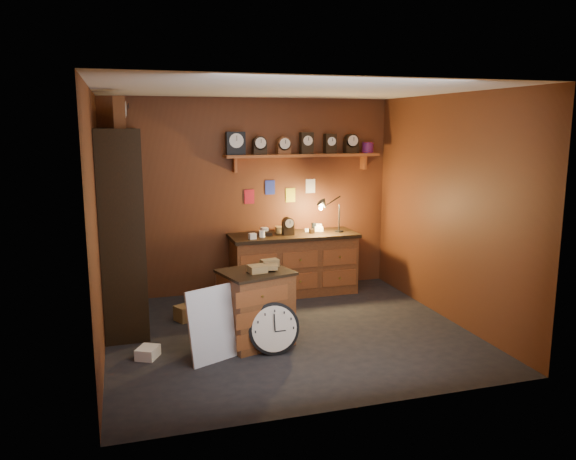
# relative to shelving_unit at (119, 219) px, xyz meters

# --- Properties ---
(floor) EXTENTS (4.00, 4.00, 0.00)m
(floor) POSITION_rel_shelving_unit_xyz_m (1.79, -0.98, -1.25)
(floor) COLOR black
(floor) RESTS_ON ground
(room_shell) EXTENTS (4.02, 3.62, 2.71)m
(room_shell) POSITION_rel_shelving_unit_xyz_m (1.84, -0.87, 0.47)
(room_shell) COLOR #5E2E16
(room_shell) RESTS_ON ground
(shelving_unit) EXTENTS (0.47, 1.60, 2.58)m
(shelving_unit) POSITION_rel_shelving_unit_xyz_m (0.00, 0.00, 0.00)
(shelving_unit) COLOR black
(shelving_unit) RESTS_ON ground
(workbench) EXTENTS (1.77, 0.66, 1.36)m
(workbench) POSITION_rel_shelving_unit_xyz_m (2.31, 0.49, -0.78)
(workbench) COLOR brown
(workbench) RESTS_ON ground
(low_cabinet) EXTENTS (0.84, 0.77, 0.90)m
(low_cabinet) POSITION_rel_shelving_unit_xyz_m (1.37, -1.16, -0.82)
(low_cabinet) COLOR brown
(low_cabinet) RESTS_ON ground
(big_round_clock) EXTENTS (0.54, 0.17, 0.54)m
(big_round_clock) POSITION_rel_shelving_unit_xyz_m (1.48, -1.47, -0.99)
(big_round_clock) COLOR black
(big_round_clock) RESTS_ON ground
(white_panel) EXTENTS (0.59, 0.38, 0.76)m
(white_panel) POSITION_rel_shelving_unit_xyz_m (0.86, -1.45, -1.25)
(white_panel) COLOR silver
(white_panel) RESTS_ON ground
(mini_fridge) EXTENTS (0.44, 0.45, 0.45)m
(mini_fridge) POSITION_rel_shelving_unit_xyz_m (1.36, -0.09, -1.03)
(mini_fridge) COLOR silver
(mini_fridge) RESTS_ON ground
(floor_box_a) EXTENTS (0.35, 0.33, 0.17)m
(floor_box_a) POSITION_rel_shelving_unit_xyz_m (1.21, -1.15, -1.17)
(floor_box_a) COLOR olive
(floor_box_a) RESTS_ON ground
(floor_box_b) EXTENTS (0.27, 0.29, 0.11)m
(floor_box_b) POSITION_rel_shelving_unit_xyz_m (0.21, -1.22, -1.20)
(floor_box_b) COLOR white
(floor_box_b) RESTS_ON ground
(floor_box_c) EXTENTS (0.31, 0.29, 0.18)m
(floor_box_c) POSITION_rel_shelving_unit_xyz_m (0.72, -0.20, -1.16)
(floor_box_c) COLOR olive
(floor_box_c) RESTS_ON ground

